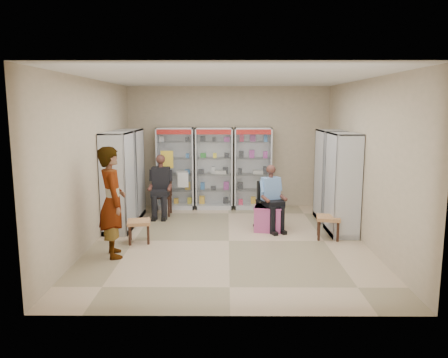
{
  "coord_description": "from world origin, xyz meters",
  "views": [
    {
      "loc": [
        -0.04,
        -7.93,
        2.49
      ],
      "look_at": [
        -0.1,
        0.7,
        1.07
      ],
      "focal_mm": 35.0,
      "sensor_mm": 36.0,
      "label": 1
    }
  ],
  "objects_px": {
    "cabinet_back_mid": "(214,168)",
    "woven_stool_b": "(139,231)",
    "pink_trunk": "(268,218)",
    "standing_man": "(112,202)",
    "seated_shopkeeper": "(270,199)",
    "cabinet_right_near": "(342,184)",
    "wooden_chair": "(162,195)",
    "cabinet_right_far": "(329,175)",
    "woven_stool_a": "(328,227)",
    "cabinet_left_near": "(118,182)",
    "cabinet_back_left": "(176,168)",
    "cabinet_left_far": "(130,174)",
    "cabinet_back_right": "(253,168)",
    "office_chair": "(270,205)"
  },
  "relations": [
    {
      "from": "cabinet_right_near",
      "to": "cabinet_left_far",
      "type": "relative_size",
      "value": 1.0
    },
    {
      "from": "cabinet_back_left",
      "to": "cabinet_left_far",
      "type": "distance_m",
      "value": 1.32
    },
    {
      "from": "cabinet_back_right",
      "to": "woven_stool_b",
      "type": "relative_size",
      "value": 4.82
    },
    {
      "from": "cabinet_left_near",
      "to": "wooden_chair",
      "type": "bearing_deg",
      "value": 152.39
    },
    {
      "from": "seated_shopkeeper",
      "to": "pink_trunk",
      "type": "xyz_separation_m",
      "value": [
        -0.04,
        -0.09,
        -0.37
      ]
    },
    {
      "from": "cabinet_back_right",
      "to": "pink_trunk",
      "type": "height_order",
      "value": "cabinet_back_right"
    },
    {
      "from": "cabinet_back_right",
      "to": "pink_trunk",
      "type": "xyz_separation_m",
      "value": [
        0.21,
        -2.0,
        -0.75
      ]
    },
    {
      "from": "wooden_chair",
      "to": "cabinet_back_right",
      "type": "bearing_deg",
      "value": 18.75
    },
    {
      "from": "cabinet_back_right",
      "to": "cabinet_right_far",
      "type": "relative_size",
      "value": 1.0
    },
    {
      "from": "seated_shopkeeper",
      "to": "cabinet_back_right",
      "type": "bearing_deg",
      "value": 76.91
    },
    {
      "from": "cabinet_back_left",
      "to": "cabinet_left_far",
      "type": "height_order",
      "value": "same"
    },
    {
      "from": "cabinet_back_left",
      "to": "cabinet_right_near",
      "type": "height_order",
      "value": "same"
    },
    {
      "from": "cabinet_left_near",
      "to": "standing_man",
      "type": "relative_size",
      "value": 1.08
    },
    {
      "from": "cabinet_right_near",
      "to": "standing_man",
      "type": "height_order",
      "value": "cabinet_right_near"
    },
    {
      "from": "cabinet_back_mid",
      "to": "office_chair",
      "type": "height_order",
      "value": "cabinet_back_mid"
    },
    {
      "from": "cabinet_back_left",
      "to": "cabinet_left_far",
      "type": "bearing_deg",
      "value": -135.0
    },
    {
      "from": "cabinet_left_near",
      "to": "woven_stool_b",
      "type": "relative_size",
      "value": 4.82
    },
    {
      "from": "cabinet_back_left",
      "to": "wooden_chair",
      "type": "relative_size",
      "value": 2.13
    },
    {
      "from": "cabinet_back_right",
      "to": "cabinet_right_near",
      "type": "distance_m",
      "value": 2.76
    },
    {
      "from": "pink_trunk",
      "to": "standing_man",
      "type": "height_order",
      "value": "standing_man"
    },
    {
      "from": "cabinet_left_near",
      "to": "standing_man",
      "type": "height_order",
      "value": "cabinet_left_near"
    },
    {
      "from": "cabinet_back_right",
      "to": "standing_man",
      "type": "height_order",
      "value": "cabinet_back_right"
    },
    {
      "from": "cabinet_back_left",
      "to": "woven_stool_a",
      "type": "distance_m",
      "value": 4.17
    },
    {
      "from": "cabinet_back_left",
      "to": "cabinet_left_near",
      "type": "relative_size",
      "value": 1.0
    },
    {
      "from": "woven_stool_a",
      "to": "seated_shopkeeper",
      "type": "bearing_deg",
      "value": 148.27
    },
    {
      "from": "cabinet_back_left",
      "to": "woven_stool_b",
      "type": "bearing_deg",
      "value": -97.57
    },
    {
      "from": "seated_shopkeeper",
      "to": "woven_stool_b",
      "type": "bearing_deg",
      "value": 179.33
    },
    {
      "from": "pink_trunk",
      "to": "woven_stool_b",
      "type": "bearing_deg",
      "value": -161.72
    },
    {
      "from": "seated_shopkeeper",
      "to": "woven_stool_b",
      "type": "height_order",
      "value": "seated_shopkeeper"
    },
    {
      "from": "cabinet_back_left",
      "to": "cabinet_right_far",
      "type": "xyz_separation_m",
      "value": [
        3.53,
        -1.13,
        0.0
      ]
    },
    {
      "from": "woven_stool_b",
      "to": "wooden_chair",
      "type": "bearing_deg",
      "value": 86.59
    },
    {
      "from": "cabinet_back_mid",
      "to": "woven_stool_b",
      "type": "xyz_separation_m",
      "value": [
        -1.32,
        -2.82,
        -0.79
      ]
    },
    {
      "from": "cabinet_back_mid",
      "to": "wooden_chair",
      "type": "relative_size",
      "value": 2.13
    },
    {
      "from": "woven_stool_b",
      "to": "standing_man",
      "type": "relative_size",
      "value": 0.22
    },
    {
      "from": "cabinet_right_near",
      "to": "woven_stool_b",
      "type": "distance_m",
      "value": 4.03
    },
    {
      "from": "cabinet_back_mid",
      "to": "standing_man",
      "type": "height_order",
      "value": "cabinet_back_mid"
    },
    {
      "from": "cabinet_right_near",
      "to": "standing_man",
      "type": "distance_m",
      "value": 4.39
    },
    {
      "from": "cabinet_right_near",
      "to": "wooden_chair",
      "type": "relative_size",
      "value": 2.13
    },
    {
      "from": "cabinet_right_near",
      "to": "pink_trunk",
      "type": "xyz_separation_m",
      "value": [
        -1.42,
        0.23,
        -0.75
      ]
    },
    {
      "from": "wooden_chair",
      "to": "cabinet_left_near",
      "type": "bearing_deg",
      "value": -117.61
    },
    {
      "from": "cabinet_left_far",
      "to": "pink_trunk",
      "type": "relative_size",
      "value": 3.78
    },
    {
      "from": "cabinet_right_far",
      "to": "seated_shopkeeper",
      "type": "xyz_separation_m",
      "value": [
        -1.38,
        -0.78,
        -0.37
      ]
    },
    {
      "from": "cabinet_back_right",
      "to": "cabinet_right_far",
      "type": "distance_m",
      "value": 1.98
    },
    {
      "from": "cabinet_right_far",
      "to": "woven_stool_a",
      "type": "height_order",
      "value": "cabinet_right_far"
    },
    {
      "from": "standing_man",
      "to": "cabinet_back_mid",
      "type": "bearing_deg",
      "value": -45.8
    },
    {
      "from": "pink_trunk",
      "to": "standing_man",
      "type": "distance_m",
      "value": 3.24
    },
    {
      "from": "cabinet_left_far",
      "to": "cabinet_left_near",
      "type": "xyz_separation_m",
      "value": [
        0.0,
        -1.1,
        0.0
      ]
    },
    {
      "from": "wooden_chair",
      "to": "pink_trunk",
      "type": "distance_m",
      "value": 2.68
    },
    {
      "from": "pink_trunk",
      "to": "woven_stool_a",
      "type": "bearing_deg",
      "value": -27.28
    },
    {
      "from": "cabinet_left_far",
      "to": "seated_shopkeeper",
      "type": "relative_size",
      "value": 1.59
    }
  ]
}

